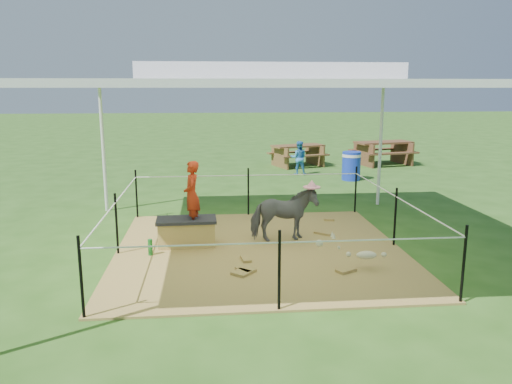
{
  "coord_description": "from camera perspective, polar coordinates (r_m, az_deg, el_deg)",
  "views": [
    {
      "loc": [
        -0.79,
        -7.7,
        2.6
      ],
      "look_at": [
        0.0,
        0.6,
        0.85
      ],
      "focal_mm": 35.0,
      "sensor_mm": 36.0,
      "label": 1
    }
  ],
  "objects": [
    {
      "name": "distant_person",
      "position": [
        15.14,
        4.9,
        3.91
      ],
      "size": [
        0.55,
        0.46,
        1.03
      ],
      "primitive_type": "imported",
      "rotation": [
        0.0,
        0.0,
        2.99
      ],
      "color": "#3581C8",
      "rests_on": "ground"
    },
    {
      "name": "hay_patch",
      "position": [
        8.16,
        0.4,
        -6.62
      ],
      "size": [
        4.6,
        4.6,
        0.03
      ],
      "primitive_type": "cube",
      "color": "brown",
      "rests_on": "ground"
    },
    {
      "name": "foal",
      "position": [
        7.39,
        12.52,
        -6.85
      ],
      "size": [
        0.87,
        0.51,
        0.47
      ],
      "primitive_type": null,
      "rotation": [
        0.0,
        0.0,
        -0.05
      ],
      "color": "beige",
      "rests_on": "hay_patch"
    },
    {
      "name": "pony",
      "position": [
        8.45,
        3.18,
        -2.6
      ],
      "size": [
        1.14,
        0.61,
        0.93
      ],
      "primitive_type": "imported",
      "rotation": [
        0.0,
        0.0,
        1.67
      ],
      "color": "#46454A",
      "rests_on": "hay_patch"
    },
    {
      "name": "picnic_table_near",
      "position": [
        16.83,
        4.79,
        4.17
      ],
      "size": [
        2.02,
        1.72,
        0.72
      ],
      "primitive_type": "cube",
      "rotation": [
        0.0,
        0.0,
        0.32
      ],
      "color": "#53321C",
      "rests_on": "ground"
    },
    {
      "name": "ground",
      "position": [
        8.16,
        0.4,
        -6.72
      ],
      "size": [
        90.0,
        90.0,
        0.0
      ],
      "primitive_type": "plane",
      "color": "#2D5919",
      "rests_on": "ground"
    },
    {
      "name": "straw_bale",
      "position": [
        8.36,
        -7.92,
        -4.69
      ],
      "size": [
        0.93,
        0.48,
        0.41
      ],
      "primitive_type": "cube",
      "rotation": [
        0.0,
        0.0,
        0.03
      ],
      "color": "#AF883F",
      "rests_on": "hay_patch"
    },
    {
      "name": "pink_hat",
      "position": [
        8.33,
        3.22,
        0.94
      ],
      "size": [
        0.29,
        0.29,
        0.13
      ],
      "primitive_type": "cylinder",
      "color": "pink",
      "rests_on": "pony"
    },
    {
      "name": "dark_cloth",
      "position": [
        8.3,
        -7.96,
        -3.18
      ],
      "size": [
        0.99,
        0.54,
        0.05
      ],
      "primitive_type": "cube",
      "rotation": [
        0.0,
        0.0,
        0.03
      ],
      "color": "black",
      "rests_on": "straw_bale"
    },
    {
      "name": "woman",
      "position": [
        8.18,
        -7.37,
        0.39
      ],
      "size": [
        0.27,
        0.41,
        1.1
      ],
      "primitive_type": "imported",
      "rotation": [
        0.0,
        0.0,
        -1.54
      ],
      "color": "#AE2810",
      "rests_on": "straw_bale"
    },
    {
      "name": "picnic_table_far",
      "position": [
        17.64,
        14.31,
        4.34
      ],
      "size": [
        2.15,
        1.74,
        0.8
      ],
      "primitive_type": "cube",
      "rotation": [
        0.0,
        0.0,
        0.21
      ],
      "color": "brown",
      "rests_on": "ground"
    },
    {
      "name": "rope_fence",
      "position": [
        7.98,
        0.41,
        -2.33
      ],
      "size": [
        4.54,
        4.54,
        1.0
      ],
      "color": "black",
      "rests_on": "ground"
    },
    {
      "name": "canopy_tent",
      "position": [
        7.74,
        0.43,
        12.53
      ],
      "size": [
        6.3,
        6.3,
        2.9
      ],
      "color": "silver",
      "rests_on": "ground"
    },
    {
      "name": "trash_barrel",
      "position": [
        14.49,
        10.83,
        2.95
      ],
      "size": [
        0.68,
        0.68,
        0.81
      ],
      "primitive_type": "cylinder",
      "rotation": [
        0.0,
        0.0,
        -0.39
      ],
      "color": "#1936BE",
      "rests_on": "ground"
    },
    {
      "name": "green_bottle",
      "position": [
        8.0,
        -11.99,
        -6.19
      ],
      "size": [
        0.07,
        0.07,
        0.25
      ],
      "primitive_type": "cylinder",
      "rotation": [
        0.0,
        0.0,
        0.03
      ],
      "color": "#176920",
      "rests_on": "hay_patch"
    }
  ]
}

